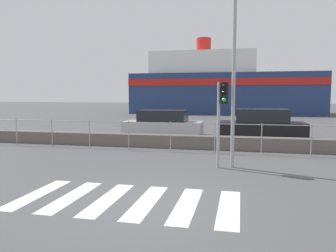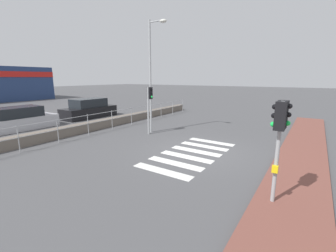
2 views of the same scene
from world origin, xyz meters
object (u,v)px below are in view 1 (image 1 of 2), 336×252
Objects in this scene: parked_car_silver at (163,125)px; parked_car_black at (262,126)px; ferry_boat at (220,88)px; traffic_light_far at (222,105)px; streetlamp at (234,42)px.

parked_car_silver is 1.00× the size of parked_car_black.
ferry_boat is 23.43m from parked_car_black.
parked_car_silver is (-3.78, 7.82, -1.40)m from traffic_light_far.
ferry_boat reaches higher than parked_car_silver.
traffic_light_far is 0.61× the size of parked_car_black.
ferry_boat is 23.23m from parked_car_silver.
ferry_boat reaches higher than parked_car_black.
parked_car_black is (1.39, 7.86, -3.30)m from streetlamp.
streetlamp is 9.49m from parked_car_silver.
parked_car_silver is (-4.12, 7.86, -3.35)m from streetlamp.
ferry_boat reaches higher than streetlamp.
streetlamp reaches higher than traffic_light_far.
traffic_light_far is 0.12× the size of ferry_boat.
ferry_boat is at bearing 93.50° from traffic_light_far.
ferry_boat is at bearing 98.92° from parked_car_black.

